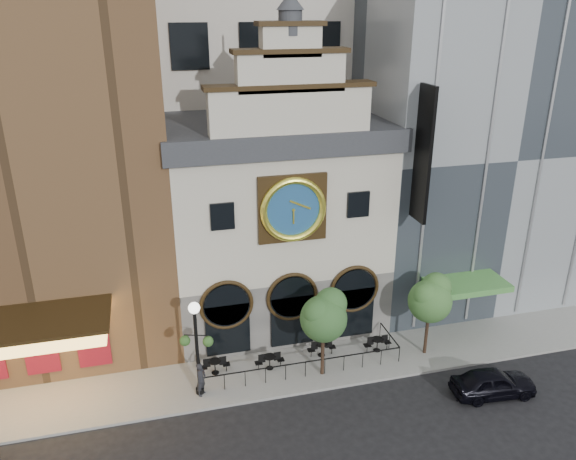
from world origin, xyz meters
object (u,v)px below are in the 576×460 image
(bistro_0, at_px, (215,366))
(bistro_1, at_px, (270,361))
(pedestrian, at_px, (201,379))
(lamppost, at_px, (196,339))
(bistro_2, at_px, (322,348))
(car_right, at_px, (493,383))
(tree_left, at_px, (324,315))
(bistro_3, at_px, (377,343))
(tree_right, at_px, (431,298))

(bistro_0, bearing_deg, bistro_1, -6.33)
(pedestrian, distance_m, lamppost, 2.28)
(bistro_2, distance_m, car_right, 8.97)
(tree_left, bearing_deg, bistro_0, 165.56)
(pedestrian, bearing_deg, bistro_1, -36.26)
(bistro_0, height_order, tree_left, tree_left)
(bistro_0, bearing_deg, lamppost, -123.88)
(car_right, bearing_deg, tree_left, 69.86)
(bistro_2, distance_m, tree_left, 3.46)
(bistro_3, xyz_separation_m, lamppost, (-10.04, -1.22, 2.71))
(bistro_3, height_order, pedestrian, pedestrian)
(car_right, xyz_separation_m, tree_left, (-7.75, 3.63, 2.96))
(bistro_1, relative_size, tree_left, 0.33)
(bistro_0, relative_size, tree_left, 0.33)
(lamppost, relative_size, tree_right, 1.09)
(tree_right, bearing_deg, car_right, -68.13)
(bistro_0, distance_m, car_right, 14.18)
(bistro_3, xyz_separation_m, pedestrian, (-9.96, -1.36, 0.43))
(bistro_0, height_order, pedestrian, pedestrian)
(bistro_1, height_order, bistro_2, same)
(car_right, bearing_deg, lamppost, 80.66)
(car_right, distance_m, tree_right, 5.22)
(bistro_3, distance_m, tree_left, 4.87)
(tree_left, bearing_deg, bistro_3, 18.62)
(lamppost, xyz_separation_m, tree_left, (6.45, 0.01, 0.35))
(bistro_3, distance_m, lamppost, 10.47)
(lamppost, distance_m, tree_left, 6.46)
(tree_right, bearing_deg, bistro_2, 168.69)
(bistro_1, distance_m, car_right, 11.40)
(car_right, relative_size, pedestrian, 2.35)
(bistro_3, height_order, tree_right, tree_right)
(tree_right, bearing_deg, bistro_3, 162.43)
(car_right, height_order, tree_left, tree_left)
(bistro_0, distance_m, pedestrian, 1.85)
(bistro_1, distance_m, lamppost, 4.82)
(bistro_2, relative_size, tree_left, 0.33)
(bistro_2, bearing_deg, car_right, -35.22)
(pedestrian, distance_m, tree_left, 6.89)
(pedestrian, relative_size, tree_left, 0.37)
(car_right, relative_size, lamppost, 0.82)
(tree_left, bearing_deg, car_right, -25.09)
(bistro_3, relative_size, pedestrian, 0.88)
(pedestrian, bearing_deg, tree_right, -52.13)
(car_right, bearing_deg, tree_right, 26.82)
(bistro_3, bearing_deg, bistro_1, -178.97)
(pedestrian, relative_size, lamppost, 0.35)
(car_right, bearing_deg, pedestrian, 81.11)
(pedestrian, bearing_deg, bistro_2, -40.66)
(bistro_0, relative_size, lamppost, 0.31)
(bistro_0, relative_size, bistro_3, 1.00)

